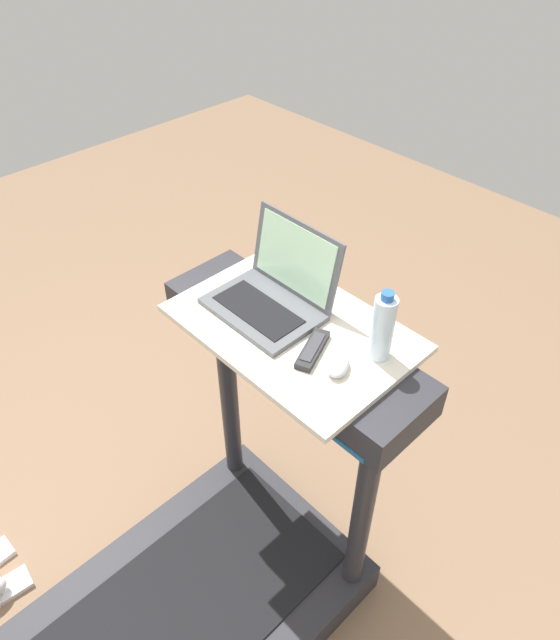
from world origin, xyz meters
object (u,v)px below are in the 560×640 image
(laptop, at_px, (273,292))
(tv_remote, at_px, (313,349))
(treadmill_base, at_px, (168,611))
(computer_mouse, at_px, (338,364))
(water_bottle, at_px, (383,327))

(laptop, relative_size, tv_remote, 2.03)
(treadmill_base, relative_size, tv_remote, 9.92)
(laptop, distance_m, tv_remote, 0.24)
(laptop, height_order, computer_mouse, laptop)
(laptop, bearing_deg, computer_mouse, -6.81)
(computer_mouse, bearing_deg, treadmill_base, -144.15)
(laptop, height_order, tv_remote, laptop)
(computer_mouse, bearing_deg, tv_remote, 148.30)
(water_bottle, bearing_deg, tv_remote, -137.16)
(water_bottle, bearing_deg, treadmill_base, -110.54)
(treadmill_base, height_order, laptop, laptop)
(computer_mouse, relative_size, tv_remote, 0.60)
(treadmill_base, xyz_separation_m, laptop, (-0.11, 0.61, 1.02))
(computer_mouse, xyz_separation_m, tv_remote, (-0.09, -0.00, -0.01))
(treadmill_base, bearing_deg, laptop, 99.75)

